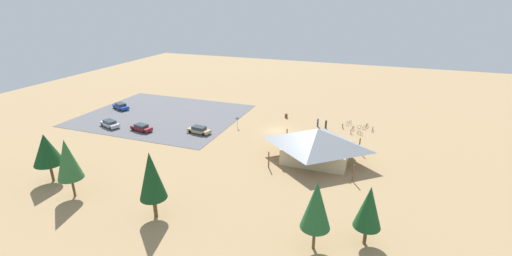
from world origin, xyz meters
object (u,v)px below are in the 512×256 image
bike_pavilion (317,142)px  bicycle_purple_yard_right (343,126)px  visitor_crossing_yard (326,124)px  bicycle_silver_back_row (362,127)px  pine_center (316,205)px  pine_west (67,159)px  bicycle_orange_yard_front (360,133)px  car_silver_second_row (110,124)px  car_maroon_near_entry (141,128)px  bicycle_blue_edge_north (349,123)px  car_tan_by_curb (199,130)px  trash_bin (286,116)px  visitor_by_pavilion (318,122)px  bicycle_yellow_near_sign (373,130)px  pine_far_east (151,176)px  pine_east (46,149)px  lot_sign (237,121)px  bicycle_black_yard_center (367,125)px  car_blue_mid_lot (121,106)px  bicycle_white_edge_south (351,132)px  bicycle_teal_yard_left (353,128)px  pine_midwest (369,207)px

bike_pavilion → bicycle_purple_yard_right: (-2.25, -16.55, -2.71)m
visitor_crossing_yard → bicycle_silver_back_row: bearing=-162.8°
pine_center → pine_west: size_ratio=0.98×
bicycle_orange_yard_front → visitor_crossing_yard: (6.75, -1.22, 0.63)m
car_silver_second_row → car_maroon_near_entry: (-7.48, -0.36, -0.02)m
bicycle_blue_edge_north → car_tan_by_curb: bearing=29.3°
trash_bin → visitor_crossing_yard: size_ratio=0.48×
visitor_by_pavilion → visitor_crossing_yard: visitor_crossing_yard is taller
bicycle_silver_back_row → bicycle_orange_yard_front: bearing=87.7°
bicycle_yellow_near_sign → car_tan_by_curb: 34.20m
pine_far_east → pine_east: bearing=-6.5°
lot_sign → car_silver_second_row: 26.08m
pine_west → bicycle_black_yard_center: bearing=-130.4°
car_tan_by_curb → car_maroon_near_entry: (11.36, 2.81, -0.01)m
car_blue_mid_lot → pine_far_east: bearing=135.0°
bike_pavilion → car_maroon_near_entry: bike_pavilion is taller
lot_sign → pine_far_east: bearing=95.0°
bicycle_white_edge_south → car_tan_by_curb: size_ratio=0.34×
bicycle_teal_yard_left → visitor_by_pavilion: 7.07m
bike_pavilion → car_silver_second_row: bearing=-0.9°
car_silver_second_row → bicycle_blue_edge_north: bearing=-158.2°
car_blue_mid_lot → car_maroon_near_entry: bearing=143.2°
pine_far_east → car_tan_by_curb: pine_far_east is taller
bicycle_teal_yard_left → visitor_by_pavilion: visitor_by_pavilion is taller
pine_center → car_silver_second_row: bearing=-25.4°
bike_pavilion → car_maroon_near_entry: size_ratio=2.78×
trash_bin → visitor_by_pavilion: (-7.54, 3.05, 0.49)m
bicycle_teal_yard_left → bicycle_blue_edge_north: (1.13, -2.80, 0.02)m
bicycle_blue_edge_north → bicycle_silver_back_row: 3.23m
pine_east → bicycle_white_edge_south: bearing=-138.4°
bicycle_silver_back_row → car_maroon_near_entry: (40.96, 16.19, 0.32)m
pine_east → visitor_crossing_yard: size_ratio=3.90×
bicycle_black_yard_center → visitor_by_pavilion: visitor_by_pavilion is taller
pine_far_east → bicycle_yellow_near_sign: 45.64m
bicycle_black_yard_center → car_silver_second_row: (49.35, 18.14, 0.39)m
pine_center → car_tan_by_curb: bearing=-42.4°
bike_pavilion → car_tan_by_curb: 24.07m
bicycle_blue_edge_north → visitor_by_pavilion: (5.90, 3.25, 0.56)m
bike_pavilion → bicycle_silver_back_row: (-5.96, -17.18, -2.70)m
bicycle_white_edge_south → car_maroon_near_entry: bearing=18.3°
bicycle_teal_yard_left → pine_far_east: bearing=63.1°
bicycle_blue_edge_north → visitor_crossing_yard: size_ratio=0.81×
pine_far_east → visitor_by_pavilion: size_ratio=4.78×
pine_west → bicycle_blue_edge_north: size_ratio=5.38×
bicycle_blue_edge_north → bicycle_purple_yard_right: bearing=67.6°
pine_east → pine_midwest: 43.24m
bicycle_teal_yard_left → bicycle_silver_back_row: 1.94m
bicycle_silver_back_row → bicycle_blue_edge_north: bearing=-32.1°
car_silver_second_row → visitor_crossing_yard: visitor_crossing_yard is taller
bicycle_black_yard_center → visitor_crossing_yard: (7.79, 3.72, 0.64)m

